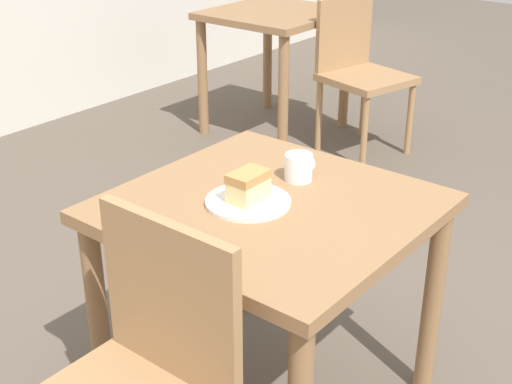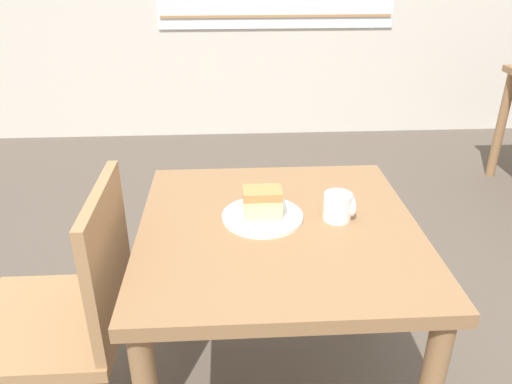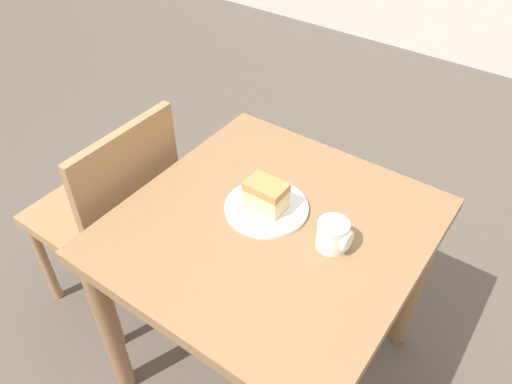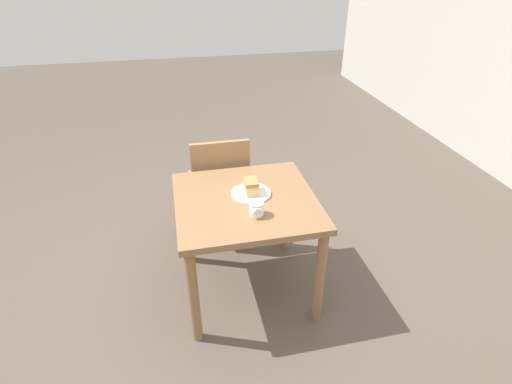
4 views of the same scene
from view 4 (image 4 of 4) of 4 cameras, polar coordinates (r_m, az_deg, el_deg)
The scene contains 6 objects.
ground_plane at distance 2.74m, azimuth -6.43°, elevation -14.96°, with size 14.00×14.00×0.00m, color brown.
dining_table_near at distance 2.43m, azimuth -1.46°, elevation -3.22°, with size 0.81×0.83×0.71m.
chair_near_window at distance 3.00m, azimuth -5.23°, elevation 1.38°, with size 0.43×0.43×0.87m.
plate at distance 2.41m, azimuth -0.71°, elevation -0.19°, with size 0.24×0.24×0.01m.
cake_slice at distance 2.39m, azimuth -0.76°, elevation 0.82°, with size 0.11×0.08×0.09m.
coffee_mug at distance 2.21m, azimuth 0.07°, elevation -2.42°, with size 0.09×0.08×0.08m.
Camera 4 is at (1.90, -0.11, 1.97)m, focal length 28.00 mm.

